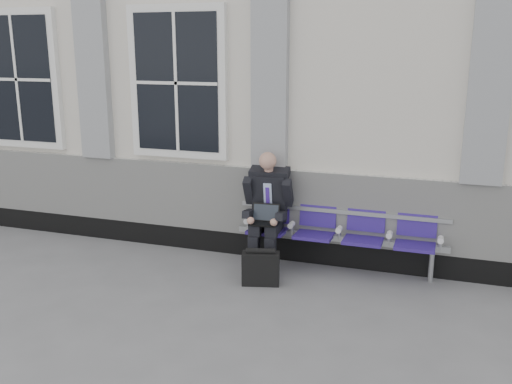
% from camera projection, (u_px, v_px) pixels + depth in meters
% --- Properties ---
extents(ground, '(70.00, 70.00, 0.00)m').
position_uv_depth(ground, '(103.00, 284.00, 6.69)').
color(ground, slate).
rests_on(ground, ground).
extents(station_building, '(14.40, 4.40, 4.49)m').
position_uv_depth(station_building, '(212.00, 77.00, 9.33)').
color(station_building, beige).
rests_on(station_building, ground).
extents(bench, '(2.60, 0.47, 0.91)m').
position_uv_depth(bench, '(340.00, 228.00, 6.99)').
color(bench, '#9EA0A3').
rests_on(bench, ground).
extents(businessman, '(0.61, 0.82, 1.47)m').
position_uv_depth(businessman, '(268.00, 206.00, 7.07)').
color(businessman, black).
rests_on(businessman, ground).
extents(briefcase, '(0.47, 0.29, 0.45)m').
position_uv_depth(briefcase, '(261.00, 268.00, 6.64)').
color(briefcase, black).
rests_on(briefcase, ground).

